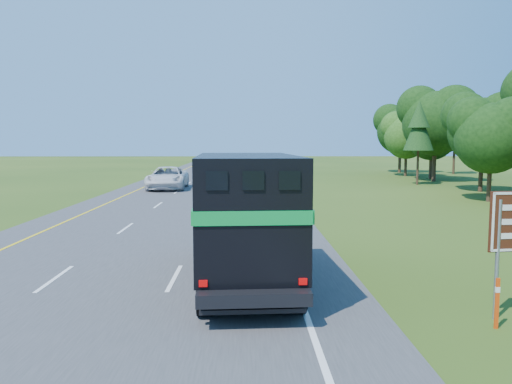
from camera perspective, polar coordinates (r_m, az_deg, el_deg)
road at (r=54.42m, az=-5.41°, el=1.25°), size 15.00×260.00×0.04m
lane_markings at (r=54.41m, az=-5.41°, el=1.27°), size 11.15×260.00×0.01m
horse_truck at (r=14.90m, az=-1.24°, el=-2.51°), size 3.09×8.73×3.81m
white_suv at (r=45.52m, az=-10.07°, el=1.61°), size 3.51×7.26×1.99m
far_car at (r=105.85m, az=-5.15°, el=3.82°), size 2.02×4.59×1.54m
delineator at (r=12.72m, az=25.84°, el=-11.21°), size 0.10×0.05×1.17m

